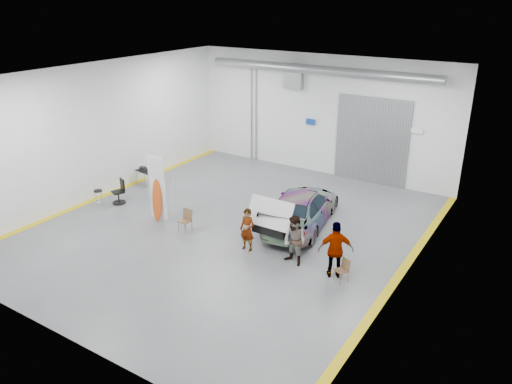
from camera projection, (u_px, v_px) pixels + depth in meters
The scene contains 13 objects.
ground at pixel (230, 227), 19.94m from camera, with size 16.00×16.00×0.00m, color #57595E.
room_shell at pixel (265, 117), 20.04m from camera, with size 14.02×16.18×6.01m.
sedan_car at pixel (301, 208), 19.87m from camera, with size 2.11×5.17×1.50m, color silver.
person_a at pixel (247, 230), 17.93m from camera, with size 0.58×0.38×1.61m, color #8F6B4E.
person_b at pixel (295, 241), 16.93m from camera, with size 0.87×0.67×1.78m, color #466A80.
person_c at pixel (336, 250), 16.15m from camera, with size 1.14×0.47×1.97m, color #935831.
surfboard_display at pixel (157, 194), 20.10m from camera, with size 0.84×0.24×2.95m.
folding_chair_near at pixel (185, 225), 19.47m from camera, with size 0.44×0.45×0.91m.
folding_chair_far at pixel (341, 275), 16.13m from camera, with size 0.50×0.53×0.79m.
shop_stool at pixel (99, 198), 21.79m from camera, with size 0.38×0.38×0.75m.
work_table at pixel (145, 171), 24.26m from camera, with size 1.15×0.71×0.87m.
office_chair at pixel (119, 193), 22.10m from camera, with size 0.63×0.67×1.09m.
trunk_lid at pixel (272, 210), 17.75m from camera, with size 1.75×1.06×0.04m, color silver.
Camera 1 is at (10.53, -14.61, 8.73)m, focal length 35.00 mm.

